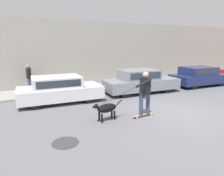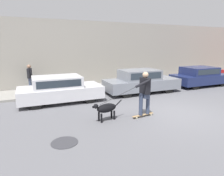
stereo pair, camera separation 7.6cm
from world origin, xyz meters
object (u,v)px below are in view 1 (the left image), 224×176
at_px(parked_car_2, 199,76).
at_px(parked_car_0, 60,90).
at_px(pedestrian_with_bag, 29,77).
at_px(dog, 106,108).
at_px(skateboarder, 145,91).
at_px(parked_car_1, 141,82).

bearing_deg(parked_car_2, parked_car_0, -178.25).
bearing_deg(parked_car_0, pedestrian_with_bag, 115.58).
height_order(dog, skateboarder, skateboarder).
bearing_deg(parked_car_1, dog, -136.21).
distance_m(parked_car_1, dog, 4.81).
height_order(parked_car_1, parked_car_2, parked_car_1).
bearing_deg(parked_car_0, dog, -69.88).
distance_m(parked_car_2, skateboarder, 7.64).
bearing_deg(parked_car_0, parked_car_2, 1.67).
distance_m(parked_car_2, pedestrian_with_bag, 10.91).
height_order(parked_car_0, pedestrian_with_bag, pedestrian_with_bag).
relative_size(parked_car_2, dog, 3.14).
bearing_deg(parked_car_0, skateboarder, -51.64).
height_order(parked_car_0, parked_car_1, parked_car_1).
xyz_separation_m(parked_car_1, dog, (-3.59, -3.21, -0.18)).
bearing_deg(parked_car_2, skateboarder, -151.43).
xyz_separation_m(parked_car_2, skateboarder, (-6.81, -3.44, 0.38)).
xyz_separation_m(dog, skateboarder, (1.50, -0.24, 0.54)).
xyz_separation_m(parked_car_0, parked_car_1, (4.66, 0.00, 0.02)).
bearing_deg(parked_car_1, skateboarder, -119.25).
bearing_deg(dog, parked_car_0, -81.15).
distance_m(parked_car_1, parked_car_2, 4.72).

